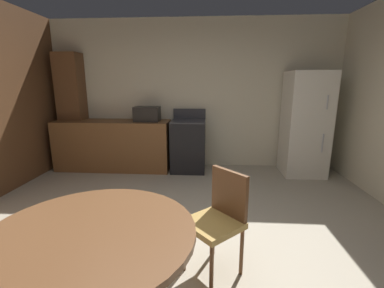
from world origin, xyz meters
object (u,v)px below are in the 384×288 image
microwave (147,114)px  dining_table (93,255)px  refrigerator (305,124)px  chair_northeast (219,216)px  oven_range (188,145)px

microwave → dining_table: microwave is taller
refrigerator → chair_northeast: refrigerator is taller
refrigerator → dining_table: bearing=-125.2°
refrigerator → dining_table: size_ratio=1.48×
microwave → chair_northeast: size_ratio=0.51×
refrigerator → dining_table: refrigerator is taller
refrigerator → dining_table: 3.99m
chair_northeast → oven_range: bearing=-122.8°
oven_range → refrigerator: size_ratio=0.62×
oven_range → refrigerator: bearing=-1.5°
oven_range → microwave: 0.93m
refrigerator → microwave: (-2.74, 0.05, 0.15)m
oven_range → dining_table: bearing=-95.0°
dining_table → chair_northeast: size_ratio=1.37×
microwave → chair_northeast: microwave is taller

